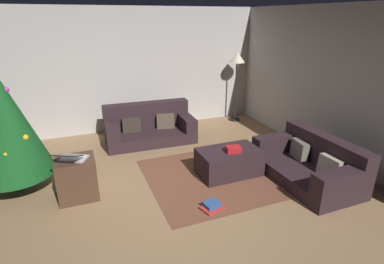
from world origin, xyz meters
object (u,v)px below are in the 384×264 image
laptop (71,157)px  corner_lamp (237,63)px  christmas_tree (6,125)px  ottoman (229,162)px  book_stack (212,206)px  side_table (77,178)px  gift_box (233,149)px  tv_remote (237,150)px  couch_right (311,164)px  couch_left (149,127)px

laptop → corner_lamp: size_ratio=0.30×
christmas_tree → corner_lamp: size_ratio=1.13×
ottoman → book_stack: 1.04m
ottoman → side_table: 2.29m
corner_lamp → laptop: bearing=-149.1°
gift_box → tv_remote: (0.08, 0.03, -0.03)m
book_stack → corner_lamp: 4.03m
ottoman → christmas_tree: 3.27m
couch_right → book_stack: 1.79m
ottoman → tv_remote: size_ratio=6.11×
christmas_tree → book_stack: 3.02m
christmas_tree → side_table: bearing=-34.8°
side_table → gift_box: bearing=-6.4°
side_table → couch_left: bearing=49.6°
gift_box → tv_remote: size_ratio=1.40×
ottoman → christmas_tree: christmas_tree is taller
couch_right → christmas_tree: christmas_tree is taller
couch_left → christmas_tree: size_ratio=0.96×
ottoman → christmas_tree: bearing=166.6°
couch_left → corner_lamp: corner_lamp is taller
couch_right → laptop: laptop is taller
couch_left → side_table: (-1.46, -1.71, 0.02)m
gift_box → christmas_tree: 3.26m
couch_right → book_stack: size_ratio=4.82×
couch_left → christmas_tree: christmas_tree is taller
ottoman → laptop: (-2.31, 0.13, 0.44)m
side_table → christmas_tree: bearing=145.2°
book_stack → couch_right: bearing=5.1°
couch_left → side_table: couch_left is taller
side_table → couch_right: bearing=-13.3°
laptop → corner_lamp: (3.75, 2.25, 0.74)m
christmas_tree → ottoman: bearing=-13.4°
gift_box → couch_left: bearing=113.3°
side_table → corner_lamp: bearing=30.6°
couch_left → corner_lamp: (2.27, 0.49, 1.12)m
ottoman → gift_box: 0.27m
gift_box → tv_remote: gift_box is taller
christmas_tree → corner_lamp: christmas_tree is taller
christmas_tree → couch_left: bearing=27.1°
couch_right → christmas_tree: (-4.19, 1.36, 0.75)m
laptop → book_stack: (1.65, -0.90, -0.61)m
gift_box → book_stack: bearing=-134.6°
christmas_tree → book_stack: bearing=-31.9°
gift_box → corner_lamp: corner_lamp is taller
book_stack → ottoman: bearing=49.6°
couch_left → couch_right: size_ratio=1.09×
tv_remote → side_table: (-2.39, 0.23, -0.13)m
tv_remote → corner_lamp: corner_lamp is taller
gift_box → corner_lamp: (1.42, 2.46, 0.93)m
couch_right → tv_remote: size_ratio=10.20×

